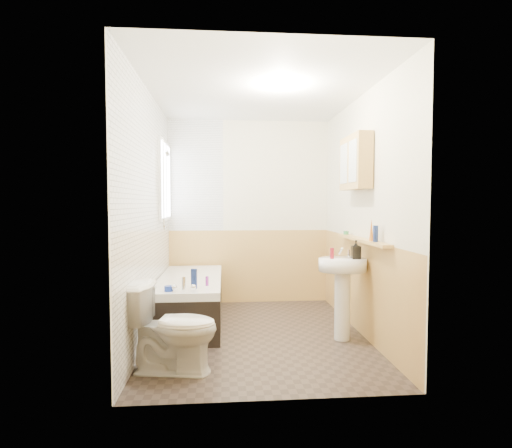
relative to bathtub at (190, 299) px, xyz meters
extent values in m
plane|color=#2D2420|center=(0.73, -0.49, -0.27)|extent=(2.80, 2.80, 0.00)
plane|color=white|center=(0.73, -0.49, 2.23)|extent=(2.80, 2.80, 0.00)
cube|color=#EEE6C4|center=(0.73, 0.92, 0.98)|extent=(2.20, 0.02, 2.50)
cube|color=#EEE6C4|center=(0.73, -1.90, 0.98)|extent=(2.20, 0.02, 2.50)
cube|color=#EEE6C4|center=(-0.38, -0.49, 0.98)|extent=(0.02, 2.80, 2.50)
cube|color=#EEE6C4|center=(1.84, -0.49, 0.98)|extent=(0.02, 2.80, 2.50)
cube|color=tan|center=(1.82, -0.49, 0.23)|extent=(0.01, 2.80, 1.00)
cube|color=tan|center=(0.73, -1.88, 0.23)|extent=(2.20, 0.01, 1.00)
cube|color=tan|center=(0.73, 0.90, 0.23)|extent=(2.20, 0.01, 1.00)
cube|color=white|center=(-0.36, -0.49, 0.98)|extent=(0.01, 2.80, 2.50)
cube|color=white|center=(0.01, 0.89, 1.48)|extent=(0.75, 0.01, 1.50)
cube|color=white|center=(-0.34, 0.46, 1.38)|extent=(0.03, 0.79, 0.99)
cube|color=white|center=(-0.32, 0.46, 1.38)|extent=(0.01, 0.70, 0.90)
cube|color=white|center=(-0.32, 0.46, 1.38)|extent=(0.01, 0.04, 0.90)
cube|color=black|center=(0.00, 0.00, -0.05)|extent=(0.70, 1.70, 0.45)
cube|color=white|center=(0.00, 0.00, 0.21)|extent=(0.70, 1.70, 0.08)
cube|color=white|center=(0.00, 0.00, 0.20)|extent=(0.56, 1.56, 0.04)
cylinder|color=silver|center=(0.00, -0.75, 0.32)|extent=(0.04, 0.04, 0.14)
sphere|color=silver|center=(-0.09, -0.75, 0.29)|extent=(0.06, 0.06, 0.06)
sphere|color=silver|center=(0.09, -0.75, 0.29)|extent=(0.06, 0.06, 0.06)
cylinder|color=silver|center=(-0.32, 0.18, 1.32)|extent=(0.02, 0.02, 1.08)
cylinder|color=silver|center=(-0.32, 0.18, 0.83)|extent=(0.04, 0.04, 0.02)
cylinder|color=silver|center=(-0.32, 0.18, 1.82)|extent=(0.04, 0.04, 0.02)
cylinder|color=silver|center=(-0.27, 0.18, 1.68)|extent=(0.06, 0.07, 0.08)
imported|color=white|center=(-0.03, -1.34, 0.08)|extent=(0.79, 0.52, 0.72)
cylinder|color=white|center=(1.57, -0.70, 0.06)|extent=(0.16, 0.16, 0.67)
ellipsoid|color=white|center=(1.57, -0.70, 0.48)|extent=(0.48, 0.39, 0.13)
cylinder|color=silver|center=(1.48, -0.61, 0.58)|extent=(0.03, 0.03, 0.08)
cylinder|color=silver|center=(1.66, -0.61, 0.58)|extent=(0.03, 0.03, 0.08)
cylinder|color=silver|center=(1.57, -0.63, 0.61)|extent=(0.02, 0.11, 0.09)
cube|color=tan|center=(1.77, -0.67, 0.73)|extent=(0.10, 1.32, 0.03)
cube|color=tan|center=(1.75, -0.53, 1.52)|extent=(0.15, 0.62, 0.56)
cube|color=silver|center=(1.67, -0.68, 1.52)|extent=(0.01, 0.24, 0.42)
cube|color=silver|center=(1.67, -0.39, 1.52)|extent=(0.01, 0.24, 0.42)
cylinder|color=navy|center=(1.77, -1.05, 0.82)|extent=(0.06, 0.06, 0.15)
cone|color=orange|center=(1.77, -0.94, 0.85)|extent=(0.05, 0.05, 0.21)
cylinder|color=#388447|center=(1.77, -0.17, 0.76)|extent=(0.07, 0.07, 0.04)
imported|color=black|center=(1.69, -0.75, 0.59)|extent=(0.10, 0.19, 0.09)
cylinder|color=maroon|center=(1.45, -0.73, 0.60)|extent=(0.05, 0.05, 0.11)
cube|color=navy|center=(0.09, -0.62, 0.35)|extent=(0.06, 0.05, 0.20)
cylinder|color=#19339E|center=(-0.15, -0.73, 0.28)|extent=(0.11, 0.11, 0.05)
cylinder|color=purple|center=(0.21, -0.50, 0.30)|extent=(0.04, 0.04, 0.10)
camera|label=1|loc=(0.39, -4.58, 1.09)|focal=28.00mm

